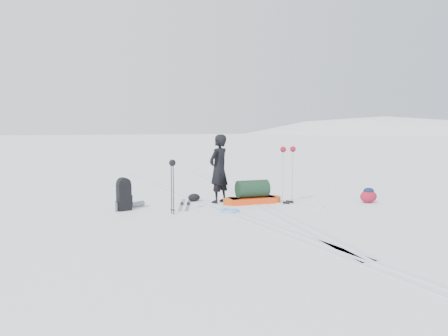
{
  "coord_description": "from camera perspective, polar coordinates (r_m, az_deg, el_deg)",
  "views": [
    {
      "loc": [
        -3.98,
        -9.76,
        1.96
      ],
      "look_at": [
        0.2,
        0.05,
        0.95
      ],
      "focal_mm": 35.0,
      "sensor_mm": 36.0,
      "label": 1
    }
  ],
  "objects": [
    {
      "name": "ground",
      "position": [
        10.72,
        -0.87,
        -5.12
      ],
      "size": [
        200.0,
        200.0,
        0.0
      ],
      "primitive_type": "plane",
      "color": "white",
      "rests_on": "ground"
    },
    {
      "name": "touring_skis_white",
      "position": [
        11.27,
        8.32,
        -4.58
      ],
      "size": [
        1.17,
        1.8,
        0.07
      ],
      "rotation": [
        0.0,
        0.0,
        -1.06
      ],
      "color": "silver",
      "rests_on": "ground"
    },
    {
      "name": "ski_poles_black",
      "position": [
        9.81,
        -6.76,
        -0.19
      ],
      "size": [
        0.15,
        0.17,
        1.23
      ],
      "rotation": [
        0.0,
        0.0,
        -0.28
      ],
      "color": "black",
      "rests_on": "ground"
    },
    {
      "name": "skier",
      "position": [
        11.21,
        -0.69,
        -0.1
      ],
      "size": [
        0.77,
        0.69,
        1.77
      ],
      "primitive_type": "imported",
      "rotation": [
        0.0,
        0.0,
        3.68
      ],
      "color": "black",
      "rests_on": "ground"
    },
    {
      "name": "touring_skis_grey",
      "position": [
        11.06,
        -5.12,
        -4.75
      ],
      "size": [
        0.82,
        1.61,
        0.06
      ],
      "rotation": [
        0.0,
        0.0,
        1.2
      ],
      "color": "gray",
      "rests_on": "ground"
    },
    {
      "name": "small_daypack",
      "position": [
        11.88,
        18.35,
        -3.43
      ],
      "size": [
        0.47,
        0.35,
        0.39
      ],
      "rotation": [
        0.0,
        0.0,
        -0.02
      ],
      "color": "maroon",
      "rests_on": "ground"
    },
    {
      "name": "ski_poles_silver",
      "position": [
        11.09,
        8.35,
        1.58
      ],
      "size": [
        0.47,
        0.2,
        1.47
      ],
      "rotation": [
        0.0,
        0.0,
        0.33
      ],
      "color": "silver",
      "rests_on": "ground"
    },
    {
      "name": "ski_tracks",
      "position": [
        11.75,
        0.29,
        -4.17
      ],
      "size": [
        3.38,
        17.97,
        0.01
      ],
      "color": "silver",
      "rests_on": "ground"
    },
    {
      "name": "stuff_sack",
      "position": [
        11.56,
        -3.94,
        -3.86
      ],
      "size": [
        0.38,
        0.33,
        0.2
      ],
      "rotation": [
        0.0,
        0.0,
        -0.3
      ],
      "color": "black",
      "rests_on": "ground"
    },
    {
      "name": "expedition_rucksack",
      "position": [
        10.56,
        -12.75,
        -3.45
      ],
      "size": [
        0.75,
        0.64,
        0.78
      ],
      "rotation": [
        0.0,
        0.0,
        0.2
      ],
      "color": "black",
      "rests_on": "ground"
    },
    {
      "name": "rope_coil",
      "position": [
        10.16,
        0.74,
        -5.56
      ],
      "size": [
        0.56,
        0.56,
        0.06
      ],
      "rotation": [
        0.0,
        0.0,
        0.25
      ],
      "color": "#60B0EA",
      "rests_on": "ground"
    },
    {
      "name": "thermos_pair",
      "position": [
        10.48,
        -13.46,
        -4.87
      ],
      "size": [
        0.24,
        0.17,
        0.25
      ],
      "rotation": [
        0.0,
        0.0,
        -0.28
      ],
      "color": "#575A5E",
      "rests_on": "ground"
    },
    {
      "name": "pulk_sled",
      "position": [
        11.24,
        3.73,
        -3.46
      ],
      "size": [
        1.59,
        0.59,
        0.6
      ],
      "rotation": [
        0.0,
        0.0,
        -0.07
      ],
      "color": "#EA3D0D",
      "rests_on": "ground"
    }
  ]
}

